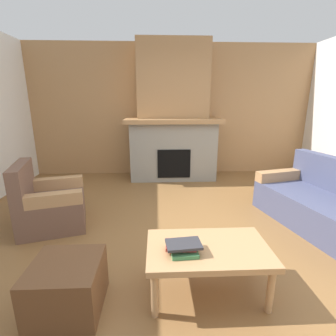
# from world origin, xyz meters

# --- Properties ---
(ground) EXTENTS (9.00, 9.00, 0.00)m
(ground) POSITION_xyz_m (0.00, 0.00, 0.00)
(ground) COLOR brown
(wall_back_wood_panel) EXTENTS (6.00, 0.12, 2.70)m
(wall_back_wood_panel) POSITION_xyz_m (0.00, 3.00, 1.35)
(wall_back_wood_panel) COLOR #A87A4C
(wall_back_wood_panel) RESTS_ON ground
(fireplace) EXTENTS (1.90, 0.82, 2.70)m
(fireplace) POSITION_xyz_m (0.00, 2.62, 1.16)
(fireplace) COLOR gray
(fireplace) RESTS_ON ground
(couch) EXTENTS (1.24, 1.95, 0.85)m
(couch) POSITION_xyz_m (1.83, 0.31, 0.29)
(couch) COLOR #474C6B
(couch) RESTS_ON ground
(armchair) EXTENTS (0.93, 0.93, 0.85)m
(armchair) POSITION_xyz_m (-1.72, 0.55, 0.29)
(armchair) COLOR brown
(armchair) RESTS_ON ground
(coffee_table) EXTENTS (1.00, 0.60, 0.43)m
(coffee_table) POSITION_xyz_m (0.08, -0.69, 0.38)
(coffee_table) COLOR tan
(coffee_table) RESTS_ON ground
(ottoman) EXTENTS (0.52, 0.52, 0.40)m
(ottoman) POSITION_xyz_m (-1.03, -0.82, 0.20)
(ottoman) COLOR brown
(ottoman) RESTS_ON ground
(book_stack_near_edge) EXTENTS (0.29, 0.23, 0.08)m
(book_stack_near_edge) POSITION_xyz_m (-0.13, -0.75, 0.47)
(book_stack_near_edge) COLOR #3D7F4C
(book_stack_near_edge) RESTS_ON coffee_table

